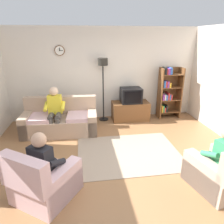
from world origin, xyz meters
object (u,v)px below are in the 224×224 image
(floor_lamp, at_px, (103,72))
(tv_stand, at_px, (130,111))
(armchair_near_window, at_px, (44,182))
(armchair_near_bookshelf, at_px, (221,173))
(person_in_right_armchair, at_px, (219,154))
(tv, at_px, (131,95))
(person_on_couch, at_px, (55,109))
(couch, at_px, (60,121))
(person_in_left_armchair, at_px, (46,161))
(bookshelf, at_px, (168,92))

(floor_lamp, bearing_deg, tv_stand, -6.95)
(floor_lamp, xyz_separation_m, armchair_near_window, (-1.26, -3.13, -1.16))
(armchair_near_bookshelf, relative_size, person_in_right_armchair, 0.93)
(tv, relative_size, person_on_couch, 0.48)
(floor_lamp, height_order, armchair_near_window, floor_lamp)
(couch, height_order, person_in_right_armchair, person_in_right_armchair)
(floor_lamp, xyz_separation_m, armchair_near_bookshelf, (1.57, -3.34, -1.16))
(tv_stand, relative_size, person_in_left_armchair, 0.98)
(tv, bearing_deg, floor_lamp, 171.36)
(person_on_couch, bearing_deg, tv, 17.84)
(bookshelf, xyz_separation_m, armchair_near_bookshelf, (-0.43, -3.31, -0.53))
(bookshelf, xyz_separation_m, person_in_left_armchair, (-3.21, -3.03, -0.21))
(tv_stand, bearing_deg, couch, -163.52)
(couch, bearing_deg, tv_stand, 16.48)
(tv_stand, bearing_deg, person_in_left_armchair, -124.35)
(bookshelf, bearing_deg, person_in_right_armchair, -97.97)
(tv_stand, distance_m, person_on_couch, 2.29)
(couch, distance_m, floor_lamp, 1.81)
(armchair_near_bookshelf, distance_m, person_in_right_armchair, 0.33)
(couch, relative_size, floor_lamp, 1.05)
(armchair_near_bookshelf, xyz_separation_m, person_in_left_armchair, (-2.78, 0.28, 0.32))
(couch, bearing_deg, bookshelf, 11.76)
(couch, height_order, armchair_near_window, same)
(floor_lamp, relative_size, person_in_left_armchair, 1.65)
(tv, relative_size, person_in_left_armchair, 0.54)
(couch, distance_m, person_in_left_armchair, 2.38)
(tv_stand, bearing_deg, tv, -90.00)
(floor_lamp, distance_m, armchair_near_bookshelf, 3.87)
(couch, height_order, floor_lamp, floor_lamp)
(tv_stand, height_order, bookshelf, bookshelf)
(couch, distance_m, bookshelf, 3.33)
(person_in_right_armchair, bearing_deg, person_in_left_armchair, 176.07)
(tv, height_order, person_on_couch, person_on_couch)
(bookshelf, bearing_deg, tv_stand, -176.65)
(armchair_near_window, bearing_deg, armchair_near_bookshelf, -4.10)
(tv_stand, height_order, person_on_couch, person_on_couch)
(couch, relative_size, person_on_couch, 1.56)
(armchair_near_bookshelf, bearing_deg, tv_stand, 103.20)
(armchair_near_window, distance_m, armchair_near_bookshelf, 2.84)
(tv_stand, xyz_separation_m, floor_lamp, (-0.81, 0.10, 1.17))
(tv_stand, relative_size, person_on_couch, 0.89)
(tv_stand, distance_m, person_in_left_armchair, 3.60)
(person_in_right_armchair, bearing_deg, tv, 103.30)
(person_on_couch, bearing_deg, armchair_near_bookshelf, -41.11)
(tv, bearing_deg, armchair_near_bookshelf, -76.70)
(floor_lamp, xyz_separation_m, person_in_right_armchair, (1.55, -3.25, -0.85))
(couch, distance_m, tv_stand, 2.12)
(couch, xyz_separation_m, armchair_near_bookshelf, (2.79, -2.64, -0.02))
(person_in_left_armchair, bearing_deg, tv_stand, 55.65)
(tv_stand, distance_m, person_in_right_armchair, 3.25)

